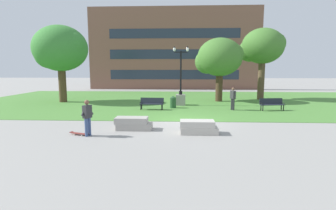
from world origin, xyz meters
name	(u,v)px	position (x,y,z in m)	size (l,w,h in m)	color
ground_plane	(186,122)	(0.00, 0.00, 0.00)	(140.00, 140.00, 0.00)	gray
grass_lawn	(184,101)	(0.00, 10.00, 0.01)	(40.00, 20.00, 0.02)	#4C8438
concrete_block_center	(133,124)	(-2.76, -2.07, 0.31)	(1.88, 0.90, 0.64)	#9E9991
concrete_block_left	(198,127)	(0.56, -2.77, 0.31)	(1.82, 0.90, 0.64)	#B2ADA3
person_skateboarder	(87,116)	(-4.64, -3.50, 0.97)	(0.45, 0.57, 1.71)	#384C7A
skateboard	(79,133)	(-5.10, -3.40, 0.09)	(1.03, 0.49, 0.14)	maroon
park_bench_near_left	(272,104)	(6.52, 4.45, 0.54)	(1.86, 0.79, 0.90)	#1E232D
park_bench_near_right	(152,103)	(-2.49, 4.39, 0.54)	(1.83, 0.65, 0.90)	#1E232D
lamp_post_left	(181,93)	(-0.30, 7.02, 1.03)	(1.32, 0.80, 4.97)	gray
tree_near_right	(262,47)	(7.75, 11.58, 5.23)	(4.31, 4.11, 7.06)	brown
tree_far_left	(219,58)	(3.30, 9.82, 4.11)	(4.40, 4.19, 5.95)	#42301E
tree_far_right	(60,49)	(-11.37, 8.60, 4.88)	(5.13, 4.88, 7.01)	#4C3823
trash_bin	(173,102)	(-0.90, 5.34, 0.50)	(0.49, 0.49, 0.96)	#234C28
person_bystander_near_lawn	(233,97)	(3.64, 4.48, 0.98)	(0.40, 0.60, 1.71)	#28282D
building_facade_distant	(174,49)	(-1.30, 24.50, 6.04)	(25.56, 1.03, 12.09)	brown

